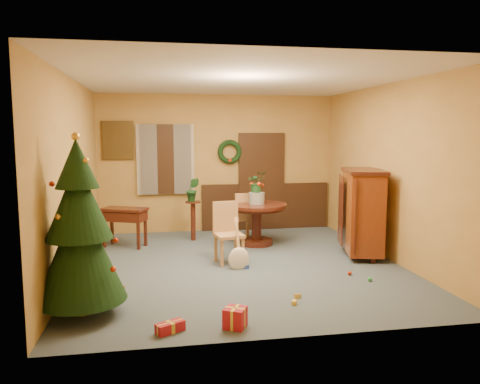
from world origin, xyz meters
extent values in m
plane|color=#3A4A54|center=(0.00, 0.00, 0.00)|extent=(5.50, 5.50, 0.00)
plane|color=silver|center=(0.00, 0.00, 2.90)|extent=(5.50, 5.50, 0.00)
plane|color=olive|center=(0.00, 2.75, 1.45)|extent=(5.00, 0.00, 5.00)
plane|color=olive|center=(0.00, -2.75, 1.45)|extent=(5.00, 0.00, 5.00)
plane|color=olive|center=(-2.50, 0.00, 1.45)|extent=(0.00, 5.50, 5.50)
plane|color=olive|center=(2.50, 0.00, 1.45)|extent=(0.00, 5.50, 5.50)
cube|color=black|center=(1.05, 2.71, 0.50)|extent=(2.80, 0.06, 1.00)
cube|color=black|center=(0.95, 2.70, 1.05)|extent=(1.00, 0.08, 2.10)
cube|color=white|center=(0.95, 2.73, 1.00)|extent=(0.80, 0.03, 1.90)
cube|color=black|center=(-1.10, 2.70, 1.55)|extent=(1.05, 0.08, 1.45)
cube|color=white|center=(-1.10, 2.73, 1.55)|extent=(0.88, 0.03, 1.25)
cube|color=white|center=(-1.48, 2.65, 1.55)|extent=(0.42, 0.02, 1.45)
cube|color=white|center=(-0.72, 2.65, 1.55)|extent=(0.42, 0.02, 1.45)
torus|color=black|center=(0.25, 2.67, 1.70)|extent=(0.51, 0.11, 0.51)
cube|color=#4C3819|center=(-2.05, 2.71, 1.95)|extent=(0.62, 0.05, 0.78)
cube|color=gray|center=(-2.05, 2.74, 1.95)|extent=(0.48, 0.02, 0.62)
cylinder|color=black|center=(0.55, 1.29, 0.75)|extent=(1.13, 1.13, 0.06)
cylinder|color=black|center=(0.55, 1.29, 0.69)|extent=(1.01, 1.01, 0.04)
cylinder|color=black|center=(0.55, 1.29, 0.38)|extent=(0.18, 0.18, 0.63)
cylinder|color=black|center=(0.55, 1.29, 0.05)|extent=(0.61, 0.61, 0.10)
cylinder|color=slate|center=(0.55, 1.29, 0.89)|extent=(0.29, 0.29, 0.21)
imported|color=#1E4C23|center=(0.55, 1.29, 1.19)|extent=(0.35, 0.30, 0.39)
cube|color=olive|center=(-0.16, 0.12, 0.46)|extent=(0.49, 0.49, 0.05)
cube|color=olive|center=(-0.19, 0.31, 0.73)|extent=(0.43, 0.11, 0.51)
cube|color=olive|center=(-0.01, 0.31, 0.22)|extent=(0.05, 0.05, 0.44)
cube|color=olive|center=(-0.36, 0.26, 0.22)|extent=(0.05, 0.05, 0.44)
cube|color=olive|center=(0.04, -0.03, 0.22)|extent=(0.05, 0.05, 0.44)
cube|color=olive|center=(-0.30, -0.08, 0.22)|extent=(0.05, 0.05, 0.44)
cube|color=olive|center=(0.34, 1.67, 0.45)|extent=(0.47, 0.47, 0.05)
cube|color=olive|center=(0.37, 1.48, 0.71)|extent=(0.42, 0.10, 0.49)
cube|color=olive|center=(0.20, 1.48, 0.21)|extent=(0.05, 0.05, 0.43)
cube|color=olive|center=(0.53, 1.53, 0.21)|extent=(0.05, 0.05, 0.43)
cube|color=olive|center=(0.15, 1.81, 0.21)|extent=(0.05, 0.05, 0.43)
cube|color=olive|center=(0.48, 1.86, 0.21)|extent=(0.05, 0.05, 0.43)
cylinder|color=black|center=(-0.60, 1.87, 0.37)|extent=(0.09, 0.09, 0.75)
cylinder|color=black|center=(-0.60, 1.87, 0.76)|extent=(0.30, 0.30, 0.03)
imported|color=#19471E|center=(-0.60, 1.87, 1.01)|extent=(0.27, 0.23, 0.46)
cylinder|color=#382111|center=(-2.15, -1.75, 0.11)|extent=(0.13, 0.13, 0.22)
cone|color=black|center=(-2.15, -1.75, 0.79)|extent=(1.02, 1.02, 1.20)
cone|color=black|center=(-2.15, -1.75, 1.34)|extent=(0.74, 0.74, 0.88)
cone|color=black|center=(-2.15, -1.75, 1.76)|extent=(0.48, 0.48, 0.55)
sphere|color=gold|center=(-2.15, -1.75, 2.05)|extent=(0.09, 0.09, 0.09)
cube|color=black|center=(-1.89, 1.56, 0.70)|extent=(0.91, 0.70, 0.05)
cube|color=black|center=(-1.89, 1.56, 0.58)|extent=(0.85, 0.65, 0.17)
cube|color=black|center=(-2.23, 1.56, 0.34)|extent=(0.16, 0.28, 0.67)
cube|color=black|center=(-1.54, 1.56, 0.34)|extent=(0.16, 0.28, 0.67)
cube|color=#521609|center=(2.15, 0.19, 0.77)|extent=(0.80, 1.19, 1.36)
cube|color=black|center=(2.15, 0.19, 1.46)|extent=(0.88, 1.27, 0.05)
cylinder|color=black|center=(2.15, -0.27, 0.05)|extent=(0.08, 0.08, 0.10)
cylinder|color=black|center=(2.15, 0.65, 0.05)|extent=(0.08, 0.08, 0.10)
cube|color=brown|center=(-2.15, -0.96, 0.08)|extent=(0.34, 0.26, 0.17)
cube|color=gold|center=(-2.15, -0.96, 0.08)|extent=(0.32, 0.07, 0.17)
cube|color=gold|center=(-2.15, -0.96, 0.08)|extent=(0.07, 0.24, 0.17)
cube|color=maroon|center=(-0.48, -2.40, 0.11)|extent=(0.30, 0.30, 0.22)
cube|color=gold|center=(-0.48, -2.40, 0.11)|extent=(0.21, 0.13, 0.22)
cube|color=gold|center=(-0.48, -2.40, 0.11)|extent=(0.13, 0.21, 0.22)
cube|color=brown|center=(-1.87, -1.19, 0.07)|extent=(0.31, 0.31, 0.14)
cube|color=gold|center=(-1.87, -1.19, 0.07)|extent=(0.21, 0.20, 0.14)
cube|color=gold|center=(-1.87, -1.19, 0.07)|extent=(0.15, 0.16, 0.14)
cube|color=maroon|center=(-1.17, -2.40, 0.05)|extent=(0.33, 0.26, 0.11)
cube|color=gold|center=(-1.17, -2.40, 0.05)|extent=(0.28, 0.17, 0.11)
cube|color=gold|center=(-1.17, -2.40, 0.05)|extent=(0.10, 0.13, 0.11)
cube|color=#2A4BB6|center=(0.06, -0.23, 0.03)|extent=(0.09, 0.07, 0.05)
sphere|color=green|center=(1.67, -1.16, 0.03)|extent=(0.06, 0.06, 0.06)
cube|color=gold|center=(0.35, -1.85, 0.03)|extent=(0.08, 0.09, 0.05)
sphere|color=#B3270B|center=(1.50, -0.84, 0.03)|extent=(0.06, 0.06, 0.06)
cube|color=gold|center=(0.46, -1.64, 0.03)|extent=(0.09, 0.07, 0.05)
camera|label=1|loc=(-1.26, -7.17, 2.08)|focal=35.00mm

